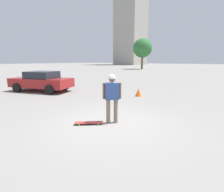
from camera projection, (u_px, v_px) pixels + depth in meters
ground_plane at (112, 123)px, 6.16m from camera, size 220.00×220.00×0.00m
person at (112, 94)px, 5.96m from camera, size 0.47×0.49×1.71m
skateboard at (89, 123)px, 5.99m from camera, size 0.80×0.88×0.07m
car_parked_near at (42, 81)px, 12.30m from camera, size 3.02×4.62×1.40m
building_block_distant at (131, 32)px, 83.42m from camera, size 13.48×11.33×30.69m
tree_distant at (142, 48)px, 42.49m from camera, size 4.63×4.63×7.39m
traffic_cone at (138, 92)px, 10.65m from camera, size 0.39×0.39×0.50m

